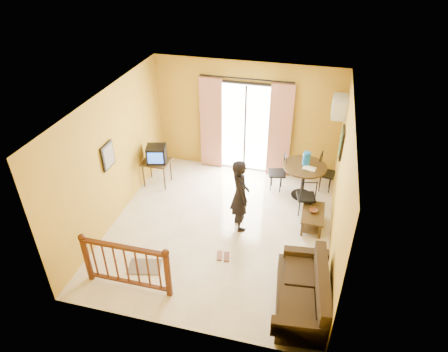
% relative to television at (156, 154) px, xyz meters
% --- Properties ---
extents(ground, '(5.00, 5.00, 0.00)m').
position_rel_television_xyz_m(ground, '(1.87, -1.27, -0.83)').
color(ground, beige).
rests_on(ground, ground).
extents(room_shell, '(5.00, 5.00, 5.00)m').
position_rel_television_xyz_m(room_shell, '(1.87, -1.27, 0.87)').
color(room_shell, white).
rests_on(room_shell, ground).
extents(balcony_door, '(2.25, 0.14, 2.46)m').
position_rel_television_xyz_m(balcony_door, '(1.87, 1.16, 0.36)').
color(balcony_door, black).
rests_on(balcony_door, ground).
extents(tv_table, '(0.63, 0.53, 0.63)m').
position_rel_television_xyz_m(tv_table, '(-0.03, 0.00, -0.28)').
color(tv_table, black).
rests_on(tv_table, ground).
extents(television, '(0.53, 0.50, 0.40)m').
position_rel_television_xyz_m(television, '(0.00, 0.00, 0.00)').
color(television, black).
rests_on(television, tv_table).
extents(picture_left, '(0.05, 0.42, 0.52)m').
position_rel_television_xyz_m(picture_left, '(-0.35, -1.47, 0.72)').
color(picture_left, black).
rests_on(picture_left, room_shell).
extents(dining_table, '(0.98, 0.98, 0.82)m').
position_rel_television_xyz_m(dining_table, '(3.42, 0.34, -0.18)').
color(dining_table, black).
rests_on(dining_table, ground).
extents(water_jug, '(0.17, 0.17, 0.31)m').
position_rel_television_xyz_m(water_jug, '(3.43, 0.40, 0.14)').
color(water_jug, blue).
rests_on(water_jug, dining_table).
extents(serving_tray, '(0.31, 0.24, 0.02)m').
position_rel_television_xyz_m(serving_tray, '(3.52, 0.24, -0.00)').
color(serving_tray, beige).
rests_on(serving_tray, dining_table).
extents(dining_chairs, '(1.59, 1.52, 0.95)m').
position_rel_television_xyz_m(dining_chairs, '(3.41, 0.29, -0.83)').
color(dining_chairs, black).
rests_on(dining_chairs, ground).
extents(air_conditioner, '(0.31, 0.60, 0.40)m').
position_rel_television_xyz_m(air_conditioner, '(3.96, 0.68, 1.32)').
color(air_conditioner, silver).
rests_on(air_conditioner, room_shell).
extents(botanical_print, '(0.05, 0.50, 0.60)m').
position_rel_television_xyz_m(botanical_print, '(4.09, 0.03, 0.82)').
color(botanical_print, black).
rests_on(botanical_print, room_shell).
extents(coffee_table, '(0.45, 0.81, 0.36)m').
position_rel_television_xyz_m(coffee_table, '(3.72, -0.71, -0.59)').
color(coffee_table, black).
rests_on(coffee_table, ground).
extents(bowl, '(0.21, 0.21, 0.06)m').
position_rel_television_xyz_m(bowl, '(3.72, -0.70, -0.44)').
color(bowl, brown).
rests_on(bowl, coffee_table).
extents(sofa, '(0.95, 1.77, 0.81)m').
position_rel_television_xyz_m(sofa, '(3.72, -2.87, -0.53)').
color(sofa, black).
rests_on(sofa, ground).
extents(standing_person, '(0.62, 0.70, 1.60)m').
position_rel_television_xyz_m(standing_person, '(2.24, -1.10, -0.03)').
color(standing_person, black).
rests_on(standing_person, ground).
extents(stair_balustrade, '(1.63, 0.13, 1.04)m').
position_rel_television_xyz_m(stair_balustrade, '(0.72, -3.17, -0.27)').
color(stair_balustrade, '#471E0F').
rests_on(stair_balustrade, ground).
extents(doormat, '(0.67, 0.51, 0.02)m').
position_rel_television_xyz_m(doormat, '(0.79, -2.68, -0.82)').
color(doormat, '#60564C').
rests_on(doormat, ground).
extents(sandals, '(0.29, 0.27, 0.03)m').
position_rel_television_xyz_m(sandals, '(2.14, -2.07, -0.81)').
color(sandals, brown).
rests_on(sandals, ground).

